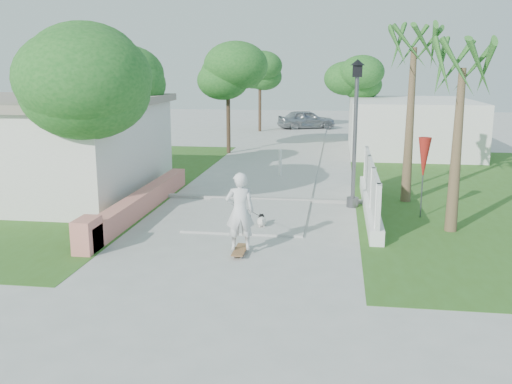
% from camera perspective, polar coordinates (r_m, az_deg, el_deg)
% --- Properties ---
extents(ground, '(90.00, 90.00, 0.00)m').
position_cam_1_polar(ground, '(12.75, -3.10, -6.94)').
color(ground, '#B7B7B2').
rests_on(ground, ground).
extents(path_strip, '(3.20, 36.00, 0.06)m').
position_cam_1_polar(path_strip, '(32.16, 3.88, 4.91)').
color(path_strip, '#B7B7B2').
rests_on(path_strip, ground).
extents(curb, '(6.50, 0.25, 0.10)m').
position_cam_1_polar(curb, '(18.43, 0.53, -0.66)').
color(curb, '#999993').
rests_on(curb, ground).
extents(grass_left, '(8.00, 20.00, 0.01)m').
position_cam_1_polar(grass_left, '(22.31, -16.86, 0.99)').
color(grass_left, '#355E1D').
rests_on(grass_left, ground).
extents(grass_right, '(8.00, 20.00, 0.01)m').
position_cam_1_polar(grass_right, '(20.75, 20.85, -0.13)').
color(grass_right, '#355E1D').
rests_on(grass_right, ground).
extents(pink_wall, '(0.45, 8.20, 0.80)m').
position_cam_1_polar(pink_wall, '(16.83, -11.81, -1.29)').
color(pink_wall, tan).
rests_on(pink_wall, ground).
extents(house_left, '(8.40, 7.40, 3.23)m').
position_cam_1_polar(house_left, '(20.77, -21.97, 4.37)').
color(house_left, silver).
rests_on(house_left, ground).
extents(lattice_fence, '(0.35, 7.00, 1.50)m').
position_cam_1_polar(lattice_fence, '(17.22, 11.37, -0.16)').
color(lattice_fence, white).
rests_on(lattice_fence, ground).
extents(building_right, '(6.00, 8.00, 2.60)m').
position_cam_1_polar(building_right, '(30.15, 15.14, 6.44)').
color(building_right, silver).
rests_on(building_right, ground).
extents(street_lamp, '(0.44, 0.44, 4.44)m').
position_cam_1_polar(street_lamp, '(17.39, 9.89, 6.31)').
color(street_lamp, '#59595E').
rests_on(street_lamp, ground).
extents(bollard, '(0.14, 0.14, 1.09)m').
position_cam_1_polar(bollard, '(22.20, 2.43, 2.98)').
color(bollard, white).
rests_on(bollard, ground).
extents(patio_umbrella, '(0.36, 0.36, 2.30)m').
position_cam_1_polar(patio_umbrella, '(16.66, 16.44, 3.15)').
color(patio_umbrella, '#59595E').
rests_on(patio_umbrella, ground).
extents(tree_left_near, '(3.60, 3.60, 5.28)m').
position_cam_1_polar(tree_left_near, '(16.30, -17.03, 10.48)').
color(tree_left_near, '#4C3826').
rests_on(tree_left_near, ground).
extents(tree_left_mid, '(3.20, 3.20, 4.85)m').
position_cam_1_polar(tree_left_mid, '(21.76, -13.22, 10.19)').
color(tree_left_mid, '#4C3826').
rests_on(tree_left_mid, ground).
extents(tree_path_left, '(3.40, 3.40, 5.23)m').
position_cam_1_polar(tree_path_left, '(28.29, -2.80, 11.60)').
color(tree_path_left, '#4C3826').
rests_on(tree_path_left, ground).
extents(tree_path_right, '(3.00, 3.00, 4.79)m').
position_cam_1_polar(tree_path_right, '(31.79, 9.88, 10.93)').
color(tree_path_right, '#4C3826').
rests_on(tree_path_right, ground).
extents(tree_path_far, '(3.20, 3.20, 5.17)m').
position_cam_1_polar(tree_path_far, '(38.13, 0.42, 11.82)').
color(tree_path_far, '#4C3826').
rests_on(tree_path_far, ground).
extents(palm_far, '(1.80, 1.80, 5.30)m').
position_cam_1_polar(palm_far, '(18.43, 15.48, 12.80)').
color(palm_far, brown).
rests_on(palm_far, ground).
extents(palm_near, '(1.80, 1.80, 4.70)m').
position_cam_1_polar(palm_near, '(15.29, 19.91, 10.69)').
color(palm_near, brown).
rests_on(palm_near, ground).
extents(skateboarder, '(0.73, 2.86, 1.91)m').
position_cam_1_polar(skateboarder, '(13.78, -1.11, -1.80)').
color(skateboarder, '#96653C').
rests_on(skateboarder, ground).
extents(dog, '(0.30, 0.53, 0.37)m').
position_cam_1_polar(dog, '(15.24, 0.57, -2.89)').
color(dog, silver).
rests_on(dog, ground).
extents(parked_car, '(4.20, 2.92, 1.33)m').
position_cam_1_polar(parked_car, '(39.70, 5.06, 7.24)').
color(parked_car, '#9EA1A5').
rests_on(parked_car, ground).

